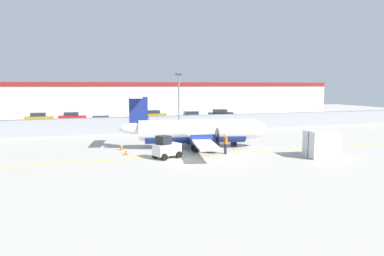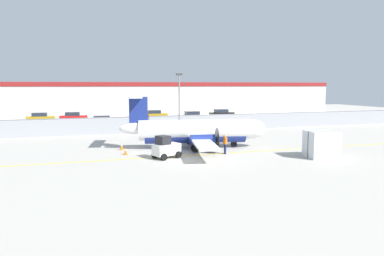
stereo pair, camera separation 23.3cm
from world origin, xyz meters
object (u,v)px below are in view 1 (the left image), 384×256
object	(u,v)px
cargo_container	(322,144)
traffic_cone_far_left	(122,147)
ground_crew_worker	(225,143)
traffic_cone_near_right	(242,138)
parked_car_1	(72,117)
parked_car_2	(100,121)
parked_car_5	(190,116)
parked_car_0	(39,118)
apron_light_pole	(179,99)
parked_car_6	(221,114)
baggage_tug	(167,148)
commuter_airplane	(198,131)
parked_car_4	(153,115)
traffic_cone_near_left	(126,151)
parked_car_3	(139,118)

from	to	relation	value
cargo_container	traffic_cone_far_left	distance (m)	17.46
ground_crew_worker	traffic_cone_near_right	world-z (taller)	ground_crew_worker
parked_car_1	parked_car_2	distance (m)	9.39
parked_car_5	cargo_container	bearing A→B (deg)	93.61
parked_car_0	parked_car_1	xyz separation A→B (m)	(4.86, -0.25, 0.00)
ground_crew_worker	apron_light_pole	distance (m)	12.78
parked_car_5	parked_car_0	bearing A→B (deg)	-8.15
traffic_cone_near_right	parked_car_6	bearing A→B (deg)	72.08
traffic_cone_far_left	parked_car_0	world-z (taller)	parked_car_0
apron_light_pole	traffic_cone_near_right	bearing A→B (deg)	-51.01
parked_car_5	parked_car_1	bearing A→B (deg)	-10.08
cargo_container	traffic_cone_near_right	distance (m)	10.36
traffic_cone_far_left	parked_car_2	size ratio (longest dim) A/B	0.15
parked_car_1	traffic_cone_near_right	bearing A→B (deg)	-53.49
baggage_tug	cargo_container	distance (m)	12.71
apron_light_pole	parked_car_0	bearing A→B (deg)	129.10
parked_car_1	apron_light_pole	xyz separation A→B (m)	(11.70, -20.12, 3.41)
commuter_airplane	ground_crew_worker	bearing A→B (deg)	-59.23
cargo_container	parked_car_1	distance (m)	41.14
parked_car_1	parked_car_4	distance (m)	13.22
parked_car_4	apron_light_pole	size ratio (longest dim) A/B	0.59
traffic_cone_near_left	traffic_cone_far_left	bearing A→B (deg)	90.92
apron_light_pole	parked_car_2	bearing A→B (deg)	125.23
parked_car_0	parked_car_2	size ratio (longest dim) A/B	0.97
baggage_tug	parked_car_2	bearing A→B (deg)	73.55
traffic_cone_near_left	parked_car_2	distance (m)	21.58
baggage_tug	parked_car_0	bearing A→B (deg)	85.34
parked_car_0	parked_car_4	distance (m)	18.07
baggage_tug	commuter_airplane	bearing A→B (deg)	19.92
traffic_cone_far_left	parked_car_6	size ratio (longest dim) A/B	0.15
cargo_container	parked_car_2	world-z (taller)	cargo_container
traffic_cone_near_right	parked_car_2	size ratio (longest dim) A/B	0.15
parked_car_4	parked_car_6	distance (m)	11.89
commuter_airplane	apron_light_pole	distance (m)	9.16
baggage_tug	apron_light_pole	bearing A→B (deg)	45.12
cargo_container	parked_car_4	distance (m)	37.42
traffic_cone_near_left	parked_car_5	size ratio (longest dim) A/B	0.15
parked_car_2	parked_car_3	xyz separation A→B (m)	(6.04, 3.68, 0.00)
parked_car_4	parked_car_3	bearing A→B (deg)	-120.76
parked_car_6	apron_light_pole	distance (m)	23.75
ground_crew_worker	parked_car_5	distance (m)	29.06
parked_car_3	parked_car_1	bearing A→B (deg)	-28.28
parked_car_2	parked_car_6	bearing A→B (deg)	-154.31
parked_car_0	parked_car_2	xyz separation A→B (m)	(8.47, -8.92, 0.00)
parked_car_2	ground_crew_worker	bearing A→B (deg)	115.46
parked_car_0	parked_car_6	world-z (taller)	same
commuter_airplane	traffic_cone_near_left	distance (m)	7.23
commuter_airplane	traffic_cone_near_right	xyz separation A→B (m)	(5.75, 2.48, -1.29)
traffic_cone_near_left	parked_car_6	distance (m)	36.20
cargo_container	parked_car_0	world-z (taller)	cargo_container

